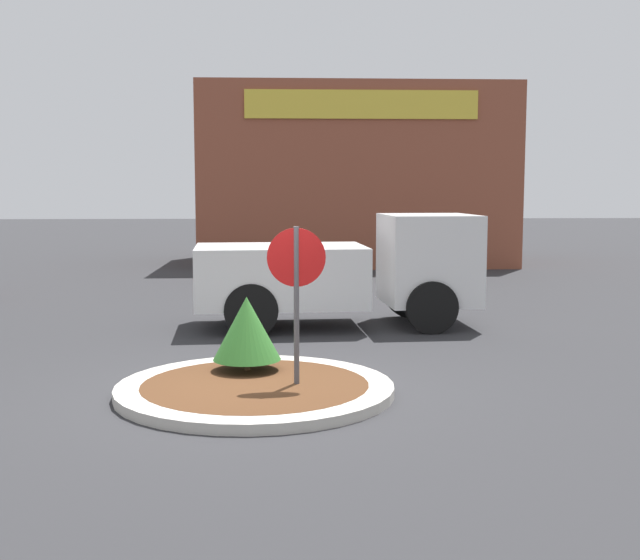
% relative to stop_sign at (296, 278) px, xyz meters
% --- Properties ---
extents(ground_plane, '(120.00, 120.00, 0.00)m').
position_rel_stop_sign_xyz_m(ground_plane, '(-0.54, 0.00, -1.50)').
color(ground_plane, '#2D2D30').
extents(traffic_island, '(3.57, 3.57, 0.14)m').
position_rel_stop_sign_xyz_m(traffic_island, '(-0.54, 0.00, -1.43)').
color(traffic_island, '#BCB7AD').
rests_on(traffic_island, ground_plane).
extents(stop_sign, '(0.75, 0.07, 2.16)m').
position_rel_stop_sign_xyz_m(stop_sign, '(0.00, 0.00, 0.00)').
color(stop_sign, '#4C4C51').
rests_on(stop_sign, ground_plane).
extents(island_shrub, '(0.94, 0.94, 1.02)m').
position_rel_stop_sign_xyz_m(island_shrub, '(-0.67, 0.79, -0.78)').
color(island_shrub, brown).
rests_on(island_shrub, traffic_island).
extents(utility_truck, '(5.39, 2.38, 2.14)m').
position_rel_stop_sign_xyz_m(utility_truck, '(1.01, 5.05, -0.42)').
color(utility_truck, silver).
rests_on(utility_truck, ground_plane).
extents(storefront_building, '(10.60, 6.07, 6.09)m').
position_rel_stop_sign_xyz_m(storefront_building, '(2.36, 18.63, 1.55)').
color(storefront_building, brown).
rests_on(storefront_building, ground_plane).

